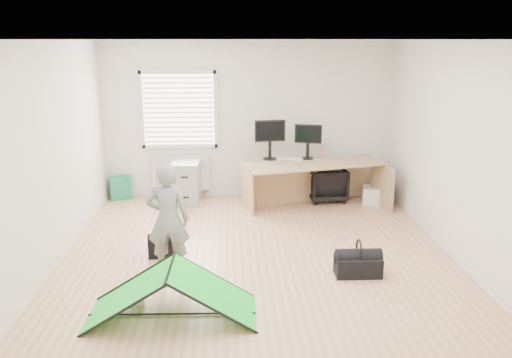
{
  "coord_description": "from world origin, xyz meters",
  "views": [
    {
      "loc": [
        -0.33,
        -5.85,
        2.7
      ],
      "look_at": [
        0.0,
        0.4,
        0.95
      ],
      "focal_mm": 35.0,
      "sensor_mm": 36.0,
      "label": 1
    }
  ],
  "objects_px": {
    "filing_cabinet": "(187,182)",
    "laptop_bag": "(164,246)",
    "office_chair": "(326,184)",
    "desk": "(315,186)",
    "kite": "(171,292)",
    "person": "(168,220)",
    "storage_crate": "(378,195)",
    "duffel_bag": "(358,266)",
    "thermos": "(321,152)",
    "monitor_left": "(270,145)",
    "monitor_right": "(308,146)"
  },
  "relations": [
    {
      "from": "storage_crate",
      "to": "laptop_bag",
      "type": "bearing_deg",
      "value": -149.21
    },
    {
      "from": "desk",
      "to": "monitor_left",
      "type": "relative_size",
      "value": 4.45
    },
    {
      "from": "storage_crate",
      "to": "laptop_bag",
      "type": "distance_m",
      "value": 3.92
    },
    {
      "from": "filing_cabinet",
      "to": "person",
      "type": "relative_size",
      "value": 0.53
    },
    {
      "from": "desk",
      "to": "person",
      "type": "bearing_deg",
      "value": -146.67
    },
    {
      "from": "filing_cabinet",
      "to": "duffel_bag",
      "type": "relative_size",
      "value": 1.34
    },
    {
      "from": "kite",
      "to": "monitor_right",
      "type": "bearing_deg",
      "value": 63.67
    },
    {
      "from": "laptop_bag",
      "to": "duffel_bag",
      "type": "bearing_deg",
      "value": -23.64
    },
    {
      "from": "filing_cabinet",
      "to": "person",
      "type": "distance_m",
      "value": 2.75
    },
    {
      "from": "desk",
      "to": "laptop_bag",
      "type": "distance_m",
      "value": 2.9
    },
    {
      "from": "kite",
      "to": "storage_crate",
      "type": "distance_m",
      "value": 4.64
    },
    {
      "from": "monitor_right",
      "to": "office_chair",
      "type": "bearing_deg",
      "value": 33.16
    },
    {
      "from": "filing_cabinet",
      "to": "storage_crate",
      "type": "bearing_deg",
      "value": -0.92
    },
    {
      "from": "monitor_right",
      "to": "duffel_bag",
      "type": "bearing_deg",
      "value": -70.76
    },
    {
      "from": "duffel_bag",
      "to": "storage_crate",
      "type": "bearing_deg",
      "value": 69.86
    },
    {
      "from": "duffel_bag",
      "to": "kite",
      "type": "bearing_deg",
      "value": -158.6
    },
    {
      "from": "filing_cabinet",
      "to": "laptop_bag",
      "type": "distance_m",
      "value": 2.27
    },
    {
      "from": "desk",
      "to": "monitor_left",
      "type": "bearing_deg",
      "value": 143.28
    },
    {
      "from": "storage_crate",
      "to": "laptop_bag",
      "type": "xyz_separation_m",
      "value": [
        -3.37,
        -2.01,
        0.01
      ]
    },
    {
      "from": "thermos",
      "to": "office_chair",
      "type": "height_order",
      "value": "thermos"
    },
    {
      "from": "monitor_left",
      "to": "thermos",
      "type": "distance_m",
      "value": 0.88
    },
    {
      "from": "person",
      "to": "monitor_right",
      "type": "bearing_deg",
      "value": -128.42
    },
    {
      "from": "thermos",
      "to": "person",
      "type": "height_order",
      "value": "person"
    },
    {
      "from": "monitor_right",
      "to": "storage_crate",
      "type": "xyz_separation_m",
      "value": [
        1.21,
        -0.12,
        -0.84
      ]
    },
    {
      "from": "desk",
      "to": "monitor_left",
      "type": "distance_m",
      "value": 1.01
    },
    {
      "from": "desk",
      "to": "monitor_left",
      "type": "xyz_separation_m",
      "value": [
        -0.72,
        0.3,
        0.63
      ]
    },
    {
      "from": "desk",
      "to": "duffel_bag",
      "type": "distance_m",
      "value": 2.48
    },
    {
      "from": "monitor_left",
      "to": "storage_crate",
      "type": "relative_size",
      "value": 1.0
    },
    {
      "from": "monitor_right",
      "to": "kite",
      "type": "relative_size",
      "value": 0.26
    },
    {
      "from": "office_chair",
      "to": "storage_crate",
      "type": "height_order",
      "value": "office_chair"
    },
    {
      "from": "person",
      "to": "storage_crate",
      "type": "xyz_separation_m",
      "value": [
        3.24,
        2.47,
        -0.54
      ]
    },
    {
      "from": "person",
      "to": "filing_cabinet",
      "type": "bearing_deg",
      "value": -89.94
    },
    {
      "from": "kite",
      "to": "laptop_bag",
      "type": "height_order",
      "value": "kite"
    },
    {
      "from": "office_chair",
      "to": "desk",
      "type": "bearing_deg",
      "value": 52.68
    },
    {
      "from": "monitor_right",
      "to": "kite",
      "type": "height_order",
      "value": "monitor_right"
    },
    {
      "from": "monitor_right",
      "to": "storage_crate",
      "type": "height_order",
      "value": "monitor_right"
    },
    {
      "from": "person",
      "to": "laptop_bag",
      "type": "relative_size",
      "value": 3.36
    },
    {
      "from": "desk",
      "to": "storage_crate",
      "type": "bearing_deg",
      "value": -4.16
    },
    {
      "from": "office_chair",
      "to": "monitor_right",
      "type": "bearing_deg",
      "value": 13.54
    },
    {
      "from": "monitor_right",
      "to": "person",
      "type": "height_order",
      "value": "person"
    },
    {
      "from": "person",
      "to": "laptop_bag",
      "type": "bearing_deg",
      "value": -74.5
    },
    {
      "from": "office_chair",
      "to": "laptop_bag",
      "type": "distance_m",
      "value": 3.38
    },
    {
      "from": "desk",
      "to": "thermos",
      "type": "relative_size",
      "value": 10.2
    },
    {
      "from": "filing_cabinet",
      "to": "monitor_left",
      "type": "height_order",
      "value": "monitor_left"
    },
    {
      "from": "filing_cabinet",
      "to": "kite",
      "type": "xyz_separation_m",
      "value": [
        0.15,
        -3.7,
        -0.1
      ]
    },
    {
      "from": "thermos",
      "to": "person",
      "type": "xyz_separation_m",
      "value": [
        -2.27,
        -2.61,
        -0.2
      ]
    },
    {
      "from": "thermos",
      "to": "monitor_left",
      "type": "bearing_deg",
      "value": -178.41
    },
    {
      "from": "thermos",
      "to": "kite",
      "type": "height_order",
      "value": "thermos"
    },
    {
      "from": "duffel_bag",
      "to": "thermos",
      "type": "bearing_deg",
      "value": 89.92
    },
    {
      "from": "desk",
      "to": "monitor_right",
      "type": "relative_size",
      "value": 5.05
    }
  ]
}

